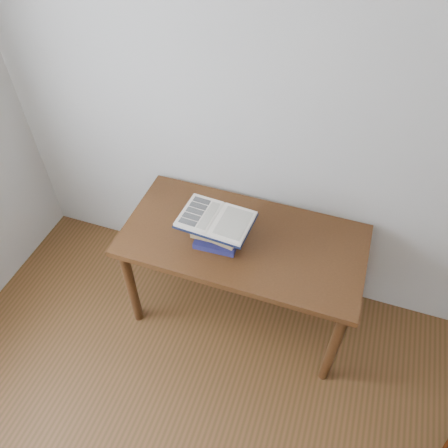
% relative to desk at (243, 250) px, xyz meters
% --- Properties ---
extents(room_shell, '(3.54, 3.54, 2.62)m').
position_rel_desk_xyz_m(room_shell, '(0.04, -1.37, 1.00)').
color(room_shell, '#A7A49E').
rests_on(room_shell, ground).
extents(desk, '(1.35, 0.68, 0.72)m').
position_rel_desk_xyz_m(desk, '(0.00, 0.00, 0.00)').
color(desk, '#472711').
rests_on(desk, ground).
extents(book_stack, '(0.26, 0.20, 0.18)m').
position_rel_desk_xyz_m(book_stack, '(-0.13, -0.06, 0.19)').
color(book_stack, '#1A1C50').
rests_on(book_stack, desk).
extents(open_book, '(0.39, 0.28, 0.03)m').
position_rel_desk_xyz_m(open_book, '(-0.13, -0.09, 0.29)').
color(open_book, black).
rests_on(open_book, book_stack).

